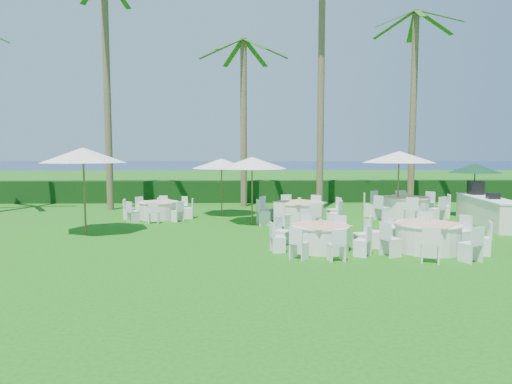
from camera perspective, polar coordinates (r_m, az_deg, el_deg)
ground at (r=12.00m, az=4.16°, el=-7.66°), size 120.00×120.00×0.00m
hedge at (r=23.76m, az=1.16°, el=0.11°), size 34.00×1.00×1.20m
ocean at (r=113.68m, az=-1.21°, el=3.68°), size 260.00×260.00×0.00m
banquet_table_b at (r=11.94m, az=8.58°, el=-5.93°), size 2.81×2.81×0.86m
banquet_table_c at (r=12.60m, az=21.90°, el=-5.50°), size 3.00×3.00×0.93m
banquet_table_d at (r=18.03m, az=-12.84°, el=-2.30°), size 2.82×2.82×0.87m
banquet_table_e at (r=16.42m, az=5.79°, el=-2.68°), size 3.31×3.31×1.00m
banquet_table_f at (r=19.03m, az=19.31°, el=-1.83°), size 3.44×3.44×1.03m
umbrella_a at (r=15.07m, az=-22.05°, el=4.56°), size 2.81×2.81×2.86m
umbrella_b at (r=15.99m, az=-0.53°, el=3.89°), size 2.61×2.61×2.54m
umbrella_c at (r=18.36m, az=-4.63°, el=3.79°), size 2.51×2.51×2.46m
umbrella_d at (r=18.72m, az=18.53°, el=4.45°), size 3.09×3.09×2.77m
umbrella_green at (r=20.04m, az=27.18°, el=2.83°), size 2.14×2.14×2.26m
buffet_table at (r=18.26m, az=28.43°, el=-2.13°), size 1.68×4.51×1.57m
palm_a at (r=21.69m, az=-19.26°, el=13.61°), size 4.32×4.32×10.99m
palm_b at (r=21.69m, az=-1.66°, el=10.28°), size 4.41×4.04×8.34m
palm_c at (r=21.23m, az=8.70°, el=16.37°), size 4.40×4.16×12.68m
palm_d at (r=22.82m, az=20.25°, el=11.34°), size 4.30×4.34×9.60m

